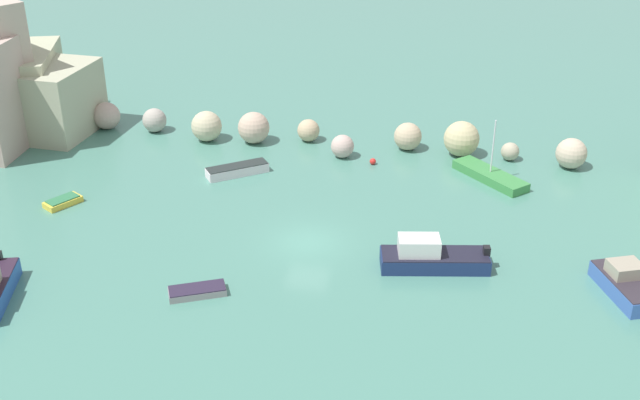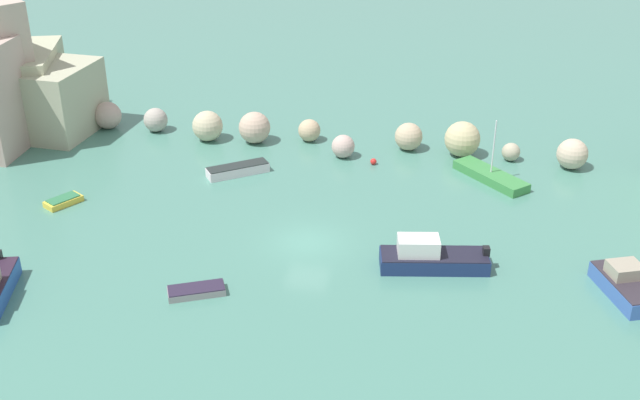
{
  "view_description": "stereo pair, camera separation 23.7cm",
  "coord_description": "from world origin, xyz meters",
  "px_view_note": "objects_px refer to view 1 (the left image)",
  "views": [
    {
      "loc": [
        8.88,
        -38.53,
        22.77
      ],
      "look_at": [
        0.0,
        3.56,
        1.0
      ],
      "focal_mm": 43.9,
      "sensor_mm": 36.0,
      "label": 1
    },
    {
      "loc": [
        9.12,
        -38.48,
        22.77
      ],
      "look_at": [
        0.0,
        3.56,
        1.0
      ],
      "focal_mm": 43.9,
      "sensor_mm": 36.0,
      "label": 2
    }
  ],
  "objects_px": {
    "moored_boat_2": "(197,291)",
    "channel_buoy": "(373,161)",
    "moored_boat_3": "(490,175)",
    "moored_boat_4": "(431,257)",
    "moored_boat_6": "(63,202)",
    "moored_boat_1": "(237,170)",
    "moored_boat_0": "(627,284)"
  },
  "relations": [
    {
      "from": "moored_boat_2",
      "to": "channel_buoy",
      "type": "bearing_deg",
      "value": -135.78
    },
    {
      "from": "moored_boat_3",
      "to": "moored_boat_4",
      "type": "bearing_deg",
      "value": 120.32
    },
    {
      "from": "moored_boat_2",
      "to": "moored_boat_6",
      "type": "bearing_deg",
      "value": -59.99
    },
    {
      "from": "moored_boat_6",
      "to": "channel_buoy",
      "type": "bearing_deg",
      "value": 149.3
    },
    {
      "from": "moored_boat_1",
      "to": "moored_boat_4",
      "type": "bearing_deg",
      "value": 108.61
    },
    {
      "from": "moored_boat_0",
      "to": "moored_boat_3",
      "type": "height_order",
      "value": "moored_boat_3"
    },
    {
      "from": "channel_buoy",
      "to": "moored_boat_2",
      "type": "height_order",
      "value": "channel_buoy"
    },
    {
      "from": "moored_boat_4",
      "to": "moored_boat_3",
      "type": "bearing_deg",
      "value": -115.13
    },
    {
      "from": "moored_boat_2",
      "to": "moored_boat_1",
      "type": "bearing_deg",
      "value": -106.94
    },
    {
      "from": "moored_boat_2",
      "to": "moored_boat_4",
      "type": "relative_size",
      "value": 0.51
    },
    {
      "from": "channel_buoy",
      "to": "moored_boat_4",
      "type": "distance_m",
      "value": 14.04
    },
    {
      "from": "moored_boat_2",
      "to": "moored_boat_6",
      "type": "xyz_separation_m",
      "value": [
        -11.9,
        7.96,
        0.01
      ]
    },
    {
      "from": "moored_boat_0",
      "to": "moored_boat_4",
      "type": "relative_size",
      "value": 0.78
    },
    {
      "from": "moored_boat_6",
      "to": "moored_boat_1",
      "type": "bearing_deg",
      "value": 155.17
    },
    {
      "from": "moored_boat_3",
      "to": "moored_boat_6",
      "type": "distance_m",
      "value": 28.19
    },
    {
      "from": "moored_boat_0",
      "to": "moored_boat_2",
      "type": "xyz_separation_m",
      "value": [
        -21.83,
        -4.72,
        -0.38
      ]
    },
    {
      "from": "moored_boat_3",
      "to": "channel_buoy",
      "type": "bearing_deg",
      "value": 38.12
    },
    {
      "from": "moored_boat_4",
      "to": "channel_buoy",
      "type": "bearing_deg",
      "value": -79.71
    },
    {
      "from": "moored_boat_1",
      "to": "moored_boat_3",
      "type": "relative_size",
      "value": 0.78
    },
    {
      "from": "moored_boat_1",
      "to": "moored_boat_4",
      "type": "xyz_separation_m",
      "value": [
        14.04,
        -9.45,
        0.32
      ]
    },
    {
      "from": "moored_boat_0",
      "to": "moored_boat_4",
      "type": "bearing_deg",
      "value": 64.5
    },
    {
      "from": "moored_boat_3",
      "to": "moored_boat_6",
      "type": "height_order",
      "value": "moored_boat_3"
    },
    {
      "from": "moored_boat_2",
      "to": "moored_boat_6",
      "type": "height_order",
      "value": "moored_boat_6"
    },
    {
      "from": "channel_buoy",
      "to": "moored_boat_3",
      "type": "distance_m",
      "value": 8.21
    },
    {
      "from": "moored_boat_0",
      "to": "moored_boat_1",
      "type": "bearing_deg",
      "value": 44.93
    },
    {
      "from": "channel_buoy",
      "to": "moored_boat_1",
      "type": "height_order",
      "value": "moored_boat_1"
    },
    {
      "from": "moored_boat_0",
      "to": "moored_boat_1",
      "type": "relative_size",
      "value": 1.17
    },
    {
      "from": "channel_buoy",
      "to": "moored_boat_0",
      "type": "xyz_separation_m",
      "value": [
        15.34,
        -13.54,
        0.37
      ]
    },
    {
      "from": "moored_boat_3",
      "to": "moored_boat_1",
      "type": "bearing_deg",
      "value": 53.33
    },
    {
      "from": "moored_boat_6",
      "to": "moored_boat_4",
      "type": "bearing_deg",
      "value": 113.38
    },
    {
      "from": "moored_boat_1",
      "to": "moored_boat_3",
      "type": "height_order",
      "value": "moored_boat_3"
    },
    {
      "from": "moored_boat_0",
      "to": "moored_boat_3",
      "type": "bearing_deg",
      "value": 6.74
    }
  ]
}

